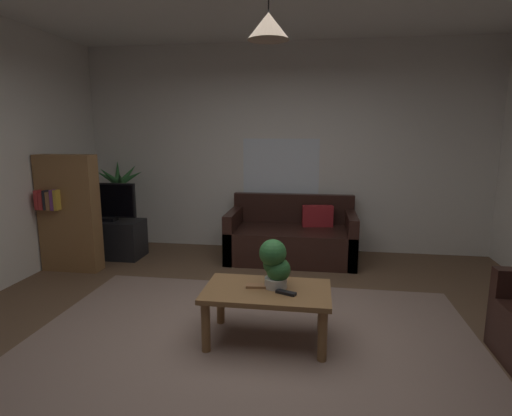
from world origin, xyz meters
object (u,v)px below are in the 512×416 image
coffee_table (267,298)px  tv (106,201)px  remote_on_table_0 (286,293)px  bookshelf_corner (69,213)px  couch_under_window (292,239)px  book_on_table_0 (256,286)px  potted_palm_corner (121,210)px  pendant_lamp (268,26)px  tv_stand (109,238)px  potted_plant_on_table (275,263)px

coffee_table → tv: (-2.37, 1.89, 0.39)m
remote_on_table_0 → bookshelf_corner: bearing=-95.8°
couch_under_window → book_on_table_0: (-0.15, -2.14, 0.18)m
bookshelf_corner → couch_under_window: bearing=17.5°
coffee_table → book_on_table_0: (-0.09, 0.03, 0.08)m
coffee_table → bookshelf_corner: bearing=152.3°
book_on_table_0 → tv: size_ratio=0.20×
couch_under_window → tv: tv is taller
remote_on_table_0 → potted_palm_corner: bearing=-111.6°
remote_on_table_0 → pendant_lamp: (-0.16, 0.08, 1.94)m
book_on_table_0 → potted_palm_corner: potted_palm_corner is taller
tv_stand → remote_on_table_0: bearing=-38.2°
tv_stand → bookshelf_corner: bookshelf_corner is taller
tv → coffee_table: bearing=-38.5°
tv_stand → tv: bearing=-90.0°
book_on_table_0 → bookshelf_corner: bearing=151.9°
potted_plant_on_table → potted_palm_corner: (-2.47, 2.31, -0.09)m
tv → pendant_lamp: (2.37, -1.89, 1.63)m
remote_on_table_0 → pendant_lamp: pendant_lamp is taller
potted_plant_on_table → tv: size_ratio=0.49×
remote_on_table_0 → tv_stand: size_ratio=0.18×
remote_on_table_0 → tv: bearing=-106.0°
coffee_table → potted_plant_on_table: 0.28m
book_on_table_0 → tv: bearing=140.8°
tv_stand → potted_palm_corner: bearing=95.3°
book_on_table_0 → pendant_lamp: size_ratio=0.29×
couch_under_window → potted_plant_on_table: bearing=-90.0°
book_on_table_0 → tv_stand: bearing=140.5°
tv → bookshelf_corner: bearing=-108.9°
bookshelf_corner → pendant_lamp: pendant_lamp is taller
tv → potted_palm_corner: 0.52m
potted_palm_corner → book_on_table_0: bearing=-45.1°
pendant_lamp → book_on_table_0: bearing=163.3°
couch_under_window → remote_on_table_0: (0.10, -2.25, 0.18)m
couch_under_window → tv: (-2.43, -0.28, 0.48)m
book_on_table_0 → tv: tv is taller
remote_on_table_0 → potted_palm_corner: size_ratio=0.12×
couch_under_window → bookshelf_corner: 2.78m
couch_under_window → pendant_lamp: size_ratio=3.00×
potted_palm_corner → remote_on_table_0: bearing=-43.5°
remote_on_table_0 → tv: (-2.53, 1.97, 0.31)m
bookshelf_corner → pendant_lamp: size_ratio=2.56×
couch_under_window → tv: 2.49m
potted_plant_on_table → remote_on_table_0: bearing=-51.9°
potted_plant_on_table → tv: 3.05m
book_on_table_0 → potted_plant_on_table: 0.24m
potted_plant_on_table → bookshelf_corner: 2.92m
remote_on_table_0 → potted_plant_on_table: size_ratio=0.41×
remote_on_table_0 → potted_plant_on_table: 0.25m
potted_plant_on_table → tv: tv is taller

